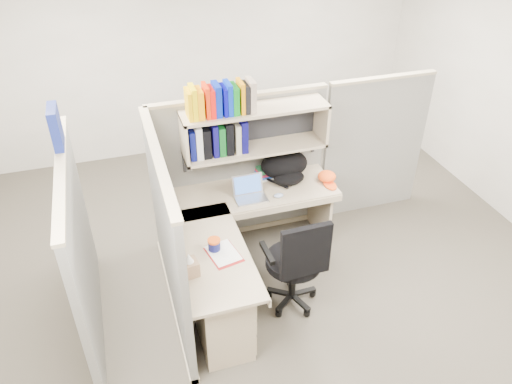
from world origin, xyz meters
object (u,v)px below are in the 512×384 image
object	(u,v)px
laptop	(251,190)
task_chair	(295,276)
backpack	(286,168)
desk	(233,280)
snack_canister	(214,244)

from	to	relation	value
laptop	task_chair	bearing A→B (deg)	-77.73
laptop	backpack	xyz separation A→B (m)	(0.45, 0.23, 0.04)
laptop	task_chair	world-z (taller)	task_chair
desk	laptop	bearing A→B (deg)	62.36
backpack	snack_canister	xyz separation A→B (m)	(-0.96, -0.85, -0.09)
laptop	snack_canister	xyz separation A→B (m)	(-0.51, -0.63, -0.05)
laptop	snack_canister	size ratio (longest dim) A/B	2.78
desk	task_chair	distance (m)	0.56
laptop	backpack	bearing A→B (deg)	26.71
snack_canister	desk	bearing A→B (deg)	-39.62
task_chair	backpack	bearing A→B (deg)	74.72
backpack	snack_canister	distance (m)	1.29
desk	task_chair	world-z (taller)	task_chair
desk	laptop	size ratio (longest dim) A/B	5.74
laptop	snack_canister	world-z (taller)	laptop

